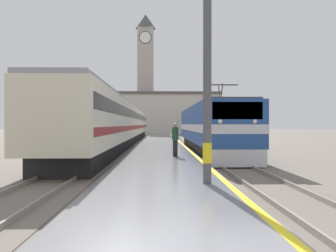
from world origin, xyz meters
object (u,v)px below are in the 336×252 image
object	(u,v)px
person_on_platform	(175,139)
clock_tower	(146,71)
passenger_train	(124,123)
catenary_mast	(210,61)
locomotive_train	(210,129)

from	to	relation	value
person_on_platform	clock_tower	xyz separation A→B (m)	(-4.01, 57.15, 13.09)
passenger_train	catenary_mast	xyz separation A→B (m)	(5.28, -25.10, 1.77)
person_on_platform	locomotive_train	bearing A→B (deg)	62.63
catenary_mast	person_on_platform	size ratio (longest dim) A/B	3.97
passenger_train	catenary_mast	distance (m)	25.72
locomotive_train	passenger_train	size ratio (longest dim) A/B	0.35
locomotive_train	clock_tower	bearing A→B (deg)	97.36
catenary_mast	person_on_platform	bearing A→B (deg)	94.39
clock_tower	locomotive_train	bearing A→B (deg)	-82.64
locomotive_train	catenary_mast	distance (m)	13.80
passenger_train	person_on_platform	bearing A→B (deg)	-74.57
passenger_train	person_on_platform	xyz separation A→B (m)	(4.65, -16.84, -0.87)
passenger_train	person_on_platform	world-z (taller)	passenger_train
catenary_mast	clock_tower	world-z (taller)	clock_tower
clock_tower	catenary_mast	bearing A→B (deg)	-85.94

